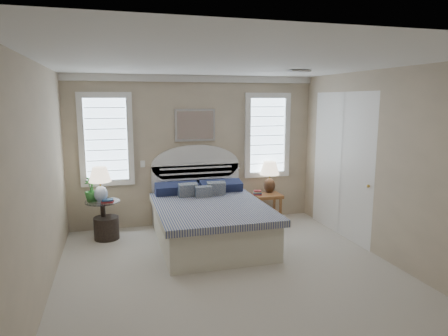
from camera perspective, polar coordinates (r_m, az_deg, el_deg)
floor at (r=5.35m, az=1.58°, el=-15.43°), size 4.50×5.00×0.01m
ceiling at (r=4.86m, az=1.74°, el=14.78°), size 4.50×5.00×0.01m
wall_back at (r=7.32m, az=-4.17°, el=2.47°), size 4.50×0.02×2.70m
wall_left at (r=4.78m, az=-25.08°, el=-2.32°), size 0.02×5.00×2.70m
wall_right at (r=5.98m, az=22.70°, el=0.11°), size 0.02×5.00×2.70m
crown_molding at (r=7.23m, az=-4.23°, el=12.62°), size 4.50×0.08×0.12m
hvac_vent at (r=6.04m, az=10.61°, el=13.44°), size 0.30×0.20×0.02m
switch_plate at (r=7.21m, az=-11.54°, el=0.58°), size 0.08×0.01×0.12m
window_left at (r=7.13m, az=-16.48°, el=3.93°), size 0.90×0.06×1.60m
window_right at (r=7.68m, az=6.17°, el=4.65°), size 0.90×0.06×1.60m
painting at (r=7.24m, az=-4.15°, el=6.13°), size 0.74×0.04×0.58m
closet_door at (r=6.96m, az=16.40°, el=0.48°), size 0.02×1.80×2.40m
bed at (r=6.52m, az=-2.22°, el=-7.08°), size 1.72×2.28×1.47m
side_table_left at (r=6.93m, az=-16.87°, el=-6.48°), size 0.56×0.56×0.63m
nightstand_right at (r=7.54m, az=6.22°, el=-4.81°), size 0.50×0.40×0.53m
floor_pot at (r=6.93m, az=-16.43°, el=-8.23°), size 0.45×0.45×0.37m
lamp_left at (r=6.75m, az=-17.27°, el=-1.73°), size 0.38×0.38×0.58m
lamp_right at (r=7.59m, az=6.53°, el=-0.78°), size 0.49×0.49×0.60m
potted_plant at (r=6.85m, az=-18.39°, el=-2.92°), size 0.24×0.24×0.40m
books_left at (r=6.75m, az=-16.28°, el=-4.53°), size 0.19×0.14×0.05m
books_right at (r=7.43m, az=4.80°, el=-3.55°), size 0.17×0.13×0.08m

